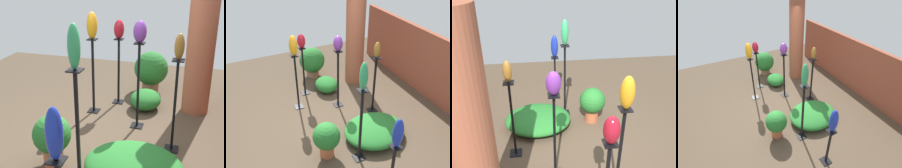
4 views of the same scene
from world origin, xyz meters
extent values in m
plane|color=#4C3D2D|center=(0.00, 0.00, 0.00)|extent=(8.00, 8.00, 0.00)
cylinder|color=#9E5138|center=(-1.44, 1.31, 1.39)|extent=(0.48, 0.48, 2.79)
cube|color=black|center=(-0.90, -0.46, 0.68)|extent=(0.04, 0.04, 1.35)
cube|color=black|center=(-0.90, -0.46, 1.34)|extent=(0.16, 0.16, 0.02)
cube|color=black|center=(-0.03, 1.04, 0.01)|extent=(0.20, 0.20, 0.01)
cube|color=black|center=(-0.03, 1.04, 0.69)|extent=(0.04, 0.04, 1.37)
cube|color=black|center=(-0.03, 1.04, 1.37)|extent=(0.16, 0.16, 0.02)
cube|color=black|center=(-1.40, -0.13, 1.25)|extent=(0.16, 0.16, 0.02)
cube|color=black|center=(1.90, 0.18, 0.01)|extent=(0.20, 0.20, 0.01)
cube|color=black|center=(1.90, 0.18, 0.48)|extent=(0.04, 0.04, 0.96)
cube|color=black|center=(1.90, 0.18, 0.95)|extent=(0.16, 0.16, 0.01)
cube|color=black|center=(-0.57, 0.41, 0.71)|extent=(0.04, 0.04, 1.42)
cube|color=black|center=(-0.57, 0.41, 1.42)|extent=(0.16, 0.16, 0.02)
cube|color=black|center=(1.10, 0.05, 0.01)|extent=(0.20, 0.20, 0.01)
cube|color=black|center=(1.10, 0.05, 0.76)|extent=(0.04, 0.04, 1.52)
cube|color=black|center=(1.10, 0.05, 1.51)|extent=(0.16, 0.16, 0.02)
ellipsoid|color=orange|center=(-0.90, -0.46, 1.58)|extent=(0.20, 0.18, 0.45)
ellipsoid|color=brown|center=(-0.03, 1.04, 1.55)|extent=(0.13, 0.13, 0.35)
ellipsoid|color=maroon|center=(-1.40, -0.13, 1.43)|extent=(0.20, 0.19, 0.34)
ellipsoid|color=#192D9E|center=(1.90, 0.18, 1.22)|extent=(0.16, 0.16, 0.51)
ellipsoid|color=#6B2D8C|center=(-0.57, 0.41, 1.59)|extent=(0.19, 0.20, 0.34)
ellipsoid|color=#2D9356|center=(1.10, 0.05, 1.76)|extent=(0.13, 0.14, 0.49)
cylinder|color=#B25B38|center=(0.77, -0.46, 0.13)|extent=(0.27, 0.27, 0.25)
sphere|color=#236B28|center=(0.77, -0.46, 0.47)|extent=(0.51, 0.51, 0.51)
ellipsoid|color=#236B28|center=(0.72, 0.62, 0.15)|extent=(1.07, 1.27, 0.31)
camera|label=1|loc=(3.96, 1.27, 2.58)|focal=50.00mm
camera|label=2|loc=(4.04, -1.78, 3.77)|focal=42.00mm
camera|label=3|loc=(-3.54, 0.65, 3.14)|focal=42.00mm
camera|label=4|loc=(3.44, -1.50, 3.49)|focal=28.00mm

